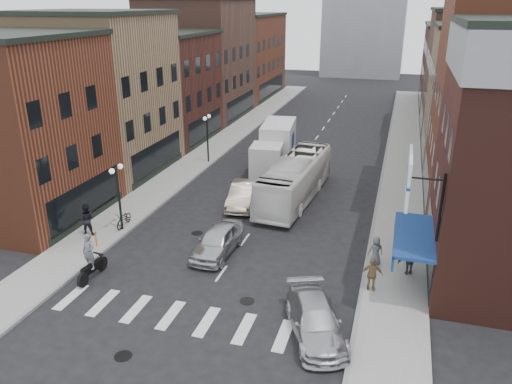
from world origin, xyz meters
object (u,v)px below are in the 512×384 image
Objects in this scene: billboard_sign at (411,179)px; ped_left_solo at (87,219)px; sedan_left_near at (218,241)px; parked_bicycle at (124,219)px; streetlamp_far at (207,130)px; ped_right_b at (372,274)px; bike_rack at (93,242)px; motorcycle_rider at (90,258)px; ped_right_c at (376,251)px; streetlamp_near at (118,186)px; box_truck at (275,147)px; curb_car at (315,320)px; transit_bus at (295,179)px; ped_right_a at (410,258)px; sedan_left_far at (243,195)px.

billboard_sign is 18.41m from ped_left_solo.
sedan_left_near is 6.73m from parked_bicycle.
ped_right_b is at bearing -48.32° from streetlamp_far.
bike_rack is 0.33× the size of motorcycle_rider.
motorcycle_rider is at bearing -57.68° from bike_rack.
parked_bicycle is 14.91m from ped_right_c.
sedan_left_near is (6.47, -15.00, -2.15)m from streetlamp_far.
streetlamp_far is at bearing -62.57° from ped_right_c.
ped_right_c is at bearing 109.06° from billboard_sign.
streetlamp_near is 1.00× the size of streetlamp_far.
box_truck is 4.63× the size of parked_bicycle.
box_truck is 1.71× the size of curb_car.
motorcycle_rider is 0.23× the size of transit_bus.
streetlamp_far is 16.48m from sedan_left_near.
ped_right_b is (9.15, -17.32, -0.74)m from box_truck.
parked_bicycle is at bearing 112.26° from motorcycle_rider.
billboard_sign is 5.35m from ped_right_b.
transit_bus reaches higher than ped_right_a.
sedan_left_far is (4.28, 11.20, -0.38)m from motorcycle_rider.
sedan_left_far reaches higher than curb_car.
streetlamp_near is at bearing 112.39° from motorcycle_rider.
bike_rack is 10.45m from sedan_left_far.
streetlamp_near reaches higher than motorcycle_rider.
sedan_left_far is at bearing -52.39° from ped_right_c.
bike_rack is 0.48× the size of ped_right_b.
motorcycle_rider is at bearing -173.01° from billboard_sign.
ped_right_c is (9.14, -14.75, -0.80)m from box_truck.
transit_bus is (-7.16, 11.50, -4.63)m from billboard_sign.
billboard_sign reaches higher than sedan_left_far.
motorcycle_rider is (-4.23, -19.97, -0.57)m from box_truck.
streetlamp_far is 10.13m from sedan_left_far.
transit_bus is 2.23× the size of curb_car.
sedan_left_near reaches higher than parked_bicycle.
transit_bus is (8.83, 8.00, -1.41)m from streetlamp_near.
billboard_sign is at bearing -67.02° from box_truck.
curb_car is at bearing -16.42° from bike_rack.
streetlamp_near reaches higher than ped_right_b.
ped_right_b is at bearing 18.40° from motorcycle_rider.
curb_car reaches higher than parked_bicycle.
streetlamp_far is 22.35m from ped_right_b.
streetlamp_far is at bearing 99.24° from curb_car.
ped_right_c is at bearing 28.53° from motorcycle_rider.
motorcycle_rider is 14.35m from ped_right_c.
sedan_left_far is 8.00m from parked_bicycle.
streetlamp_near is 1.67× the size of motorcycle_rider.
motorcycle_rider reaches higher than curb_car.
streetlamp_far is 15.35m from ped_left_solo.
parked_bicycle is at bearing 103.32° from streetlamp_near.
billboard_sign is 0.90× the size of streetlamp_near.
ped_right_b reaches higher than ped_right_c.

